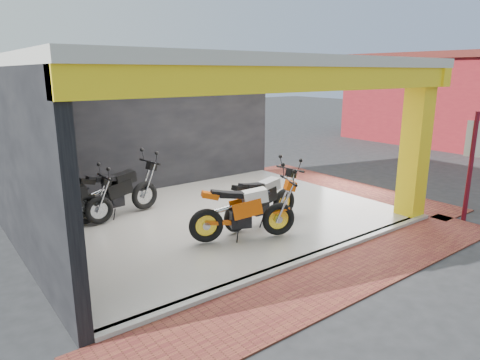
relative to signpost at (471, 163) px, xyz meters
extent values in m
plane|color=#2D2D30|center=(-4.57, 1.68, -1.40)|extent=(80.00, 80.00, 0.00)
cube|color=beige|center=(-4.57, 3.68, -1.35)|extent=(8.00, 6.00, 0.10)
cube|color=beige|center=(-4.57, 3.68, 2.20)|extent=(8.40, 6.40, 0.20)
cube|color=black|center=(-4.57, 6.78, 0.35)|extent=(8.20, 0.20, 3.50)
cube|color=black|center=(-8.67, 3.68, 0.35)|extent=(0.20, 6.20, 3.50)
cube|color=yellow|center=(-0.82, 0.93, 0.35)|extent=(0.50, 0.50, 3.50)
cube|color=yellow|center=(-4.57, 0.68, 1.90)|extent=(8.40, 0.30, 0.40)
cube|color=yellow|center=(-0.57, 3.68, 1.90)|extent=(0.30, 6.40, 0.40)
cube|color=beige|center=(-4.57, 0.66, -1.35)|extent=(8.00, 0.20, 0.10)
cube|color=#984631|center=(-4.57, -0.12, -1.39)|extent=(9.00, 1.40, 0.03)
cube|color=#984631|center=(0.23, 3.68, -1.39)|extent=(1.40, 7.00, 0.03)
cube|color=#3F1E14|center=(8.41, 6.18, -0.30)|extent=(0.06, 1.00, 2.20)
cylinder|color=maroon|center=(0.00, 0.00, -0.12)|extent=(0.10, 0.10, 2.56)
cube|color=white|center=(0.00, 0.00, 0.54)|extent=(0.12, 0.35, 0.82)
camera|label=1|loc=(-10.01, -4.38, 2.01)|focal=32.00mm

